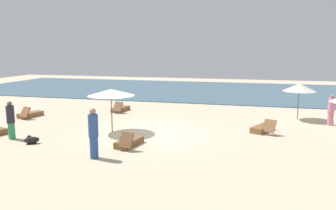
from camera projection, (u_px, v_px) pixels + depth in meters
ground_plane at (159, 134)px, 16.03m from camera, size 60.00×60.00×0.00m
ocean_water at (207, 90)px, 32.25m from camera, size 48.00×16.00×0.06m
umbrella_0 at (299, 87)px, 18.86m from camera, size 1.84×1.84×2.11m
umbrella_3 at (111, 92)px, 16.00m from camera, size 2.28×2.28×2.15m
lounger_0 at (263, 128)px, 16.36m from camera, size 1.25×1.73×0.74m
lounger_1 at (120, 109)px, 21.64m from camera, size 0.85×1.72×0.73m
lounger_2 at (30, 114)px, 19.83m from camera, size 0.97×1.76×0.72m
lounger_3 at (129, 142)px, 13.96m from camera, size 0.90×1.71×0.75m
person_0 at (93, 133)px, 12.28m from camera, size 0.46×0.46×1.92m
person_1 at (11, 120)px, 14.94m from camera, size 0.39×0.39×1.75m
person_2 at (331, 110)px, 17.65m from camera, size 0.48×0.48×1.67m
dog at (31, 140)px, 14.30m from camera, size 0.68×0.58×0.33m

